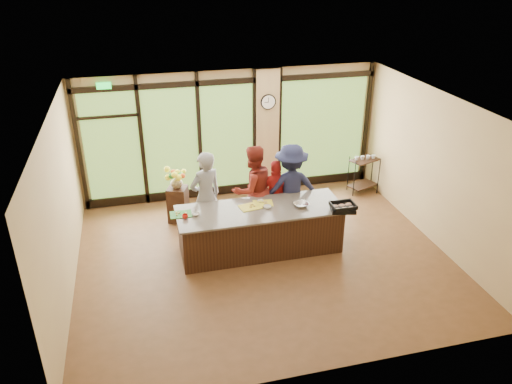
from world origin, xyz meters
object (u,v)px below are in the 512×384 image
flower_stand (178,204)px  bar_cart (364,170)px  island_base (260,230)px  cook_right (291,188)px  cook_left (206,197)px  roasting_pan (343,209)px

flower_stand → bar_cart: (4.53, 0.36, 0.17)m
flower_stand → island_base: bearing=-26.3°
cook_right → bar_cart: bearing=-148.9°
island_base → cook_right: cook_right is taller
cook_left → roasting_pan: cook_left is taller
bar_cart → cook_right: bearing=-173.1°
island_base → bar_cart: bearing=32.2°
cook_right → bar_cart: size_ratio=1.98×
island_base → bar_cart: size_ratio=3.26×
cook_right → flower_stand: 2.49m
island_base → cook_left: size_ratio=1.62×
roasting_pan → island_base: bearing=175.9°
island_base → flower_stand: 2.14m
roasting_pan → flower_stand: roasting_pan is taller
flower_stand → bar_cart: bearing=26.3°
flower_stand → cook_left: bearing=-40.0°
island_base → bar_cart: bar_cart is taller
cook_left → cook_right: (1.78, 0.02, -0.01)m
flower_stand → bar_cart: 4.55m
island_base → roasting_pan: size_ratio=6.85×
roasting_pan → flower_stand: bearing=157.8°
island_base → flower_stand: size_ratio=3.88×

